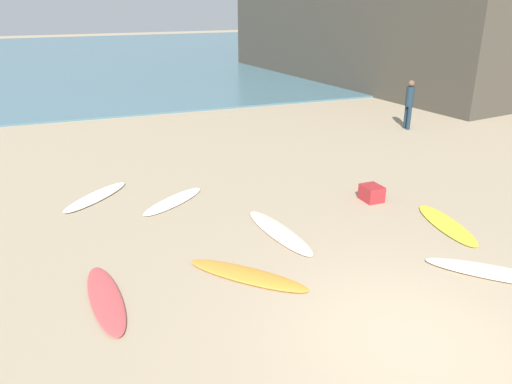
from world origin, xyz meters
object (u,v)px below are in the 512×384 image
Objects in this scene: surfboard_1 at (173,201)px; beachgoer_near at (409,102)px; surfboard_2 at (279,232)px; surfboard_3 at (497,273)px; surfboard_0 at (96,197)px; beach_cooler at (372,193)px; surfboard_5 at (247,275)px; surfboard_6 at (106,299)px; surfboard_4 at (447,224)px.

surfboard_1 is 1.15× the size of beachgoer_near.
surfboard_3 is at bearing 128.14° from surfboard_2.
surfboard_0 is 4.18× the size of beach_cooler.
surfboard_1 is 4.74m from beach_cooler.
surfboard_0 is 5.22m from surfboard_5.
surfboard_6 is 4.26× the size of beach_cooler.
surfboard_6 reaches higher than surfboard_2.
beachgoer_near is 3.42× the size of beach_cooler.
surfboard_4 is at bearing 178.44° from surfboard_6.
beachgoer_near is (4.18, 7.19, 0.95)m from surfboard_4.
beachgoer_near is at bearing 47.68° from beach_cooler.
surfboard_2 is 0.99× the size of surfboard_3.
surfboard_6 is at bearing -167.73° from surfboard_4.
surfboard_3 is 1.14× the size of surfboard_4.
beach_cooler is (-4.92, -5.40, -0.80)m from beachgoer_near.
surfboard_3 is 4.42m from surfboard_5.
surfboard_3 reaches higher than surfboard_4.
surfboard_1 is at bearing -121.44° from surfboard_6.
surfboard_5 is at bearing -65.94° from surfboard_3.
beachgoer_near is at bearing -163.77° from surfboard_3.
surfboard_5 is at bearing -30.55° from surfboard_1.
surfboard_3 reaches higher than surfboard_2.
beachgoer_near is (4.71, 9.14, 0.94)m from surfboard_3.
surfboard_2 is 1.04× the size of surfboard_5.
surfboard_1 is 3.84m from surfboard_5.
surfboard_1 is 10.21m from beachgoer_near.
surfboard_2 is 4.65× the size of beach_cooler.
surfboard_0 reaches higher than surfboard_1.
surfboard_2 is 1.09× the size of surfboard_6.
surfboard_0 is 1.94m from surfboard_1.
surfboard_4 is at bearing 157.40° from surfboard_2.
beachgoer_near reaches higher than surfboard_5.
beachgoer_near is at bearing -148.67° from surfboard_2.
surfboard_6 is at bearing -46.31° from surfboard_5.
surfboard_4 is at bearing -151.86° from surfboard_3.
surfboard_3 is at bearing -0.03° from surfboard_0.
surfboard_6 is (-2.40, 0.11, 0.00)m from surfboard_5.
surfboard_1 is at bearing -94.83° from surfboard_3.
surfboard_5 is (-1.19, -1.40, 0.00)m from surfboard_2.
surfboard_3 is (2.97, -2.87, 0.01)m from surfboard_2.
surfboard_4 is (5.23, -3.33, -0.00)m from surfboard_1.
surfboard_3 is at bearing -86.83° from beach_cooler.
beach_cooler reaches higher than surfboard_0.
surfboard_2 is at bearing -2.89° from surfboard_1.
surfboard_2 is at bearing 174.60° from surfboard_4.
surfboard_4 is at bearing -24.39° from beachgoer_near.
beach_cooler reaches higher than surfboard_3.
surfboard_5 is at bearing -43.42° from beachgoer_near.
beachgoer_near is (7.69, 6.27, 0.95)m from surfboard_2.
surfboard_5 is 4.56m from beach_cooler.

